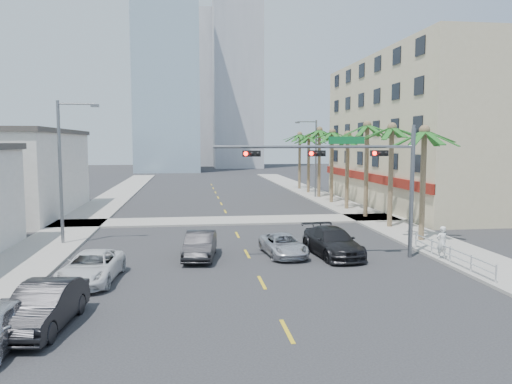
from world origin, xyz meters
TOP-DOWN VIEW (x-y plane):
  - ground at (0.00, 0.00)m, footprint 260.00×260.00m
  - sidewalk_right at (12.00, 20.00)m, footprint 4.00×120.00m
  - sidewalk_left at (-12.00, 20.00)m, footprint 4.00×120.00m
  - sidewalk_cross at (0.00, 22.00)m, footprint 80.00×4.00m
  - building_right at (21.99, 30.00)m, footprint 15.25×28.00m
  - building_left_far at (-19.50, 28.00)m, footprint 11.00×18.00m
  - tower_far_left at (-8.00, 95.00)m, footprint 14.00×14.00m
  - tower_far_right at (9.00, 110.00)m, footprint 12.00×12.00m
  - tower_far_center at (-3.00, 125.00)m, footprint 16.00×16.00m
  - traffic_signal_mast at (5.78, 7.95)m, footprint 11.12×0.54m
  - palm_tree_0 at (11.60, 12.00)m, footprint 4.80×4.80m
  - palm_tree_1 at (11.60, 17.20)m, footprint 4.80×4.80m
  - palm_tree_2 at (11.60, 22.40)m, footprint 4.80×4.80m
  - palm_tree_3 at (11.60, 27.60)m, footprint 4.80×4.80m
  - palm_tree_4 at (11.60, 32.80)m, footprint 4.80×4.80m
  - palm_tree_5 at (11.60, 38.00)m, footprint 4.80×4.80m
  - palm_tree_6 at (11.60, 43.20)m, footprint 4.80×4.80m
  - palm_tree_7 at (11.60, 48.40)m, footprint 4.80×4.80m
  - streetlight_left at (-11.00, 14.00)m, footprint 2.55×0.25m
  - streetlight_right at (11.00, 38.00)m, footprint 2.55×0.25m
  - guardrail at (10.30, 6.00)m, footprint 0.08×8.08m
  - car_parked_mid at (-8.29, -0.63)m, footprint 2.22×4.96m
  - car_parked_far at (-7.80, 5.16)m, footprint 2.69×5.14m
  - car_lane_left at (-2.72, 9.23)m, footprint 2.10×4.65m
  - car_lane_center at (2.00, 9.30)m, footprint 2.46×4.59m
  - car_lane_right at (4.76, 8.91)m, footprint 2.82×5.68m
  - pedestrian at (10.30, 6.92)m, footprint 0.70×0.51m

SIDE VIEW (x-z plane):
  - ground at x=0.00m, z-range 0.00..0.00m
  - sidewalk_right at x=12.00m, z-range 0.00..0.15m
  - sidewalk_left at x=-12.00m, z-range 0.00..0.15m
  - sidewalk_cross at x=0.00m, z-range 0.00..0.15m
  - car_lane_center at x=2.00m, z-range 0.00..1.22m
  - guardrail at x=10.30m, z-range 0.17..1.17m
  - car_parked_far at x=-7.80m, z-range 0.00..1.38m
  - car_lane_left at x=-2.72m, z-range 0.00..1.48m
  - car_parked_mid at x=-8.29m, z-range 0.00..1.58m
  - car_lane_right at x=4.76m, z-range 0.00..1.59m
  - pedestrian at x=10.30m, z-range 0.15..1.92m
  - building_left_far at x=-19.50m, z-range 0.00..7.20m
  - streetlight_left at x=-11.00m, z-range 0.56..9.56m
  - streetlight_right at x=11.00m, z-range 0.56..9.56m
  - traffic_signal_mast at x=5.78m, z-range 1.46..8.66m
  - palm_tree_0 at x=11.60m, z-range 3.18..10.98m
  - palm_tree_3 at x=11.60m, z-range 3.18..10.98m
  - palm_tree_6 at x=11.60m, z-range 3.18..10.98m
  - palm_tree_1 at x=11.60m, z-range 3.35..11.51m
  - palm_tree_4 at x=11.60m, z-range 3.35..11.51m
  - palm_tree_7 at x=11.60m, z-range 3.35..11.51m
  - building_right at x=21.99m, z-range 0.00..15.00m
  - palm_tree_2 at x=11.60m, z-range 3.52..12.04m
  - palm_tree_5 at x=11.60m, z-range 3.52..12.04m
  - tower_far_center at x=-3.00m, z-range 0.00..42.00m
  - tower_far_left at x=-8.00m, z-range 0.00..48.00m
  - tower_far_right at x=9.00m, z-range 0.00..60.00m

